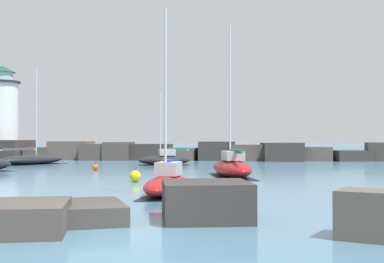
% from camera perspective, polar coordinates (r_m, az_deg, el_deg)
% --- Properties ---
extents(ground_plane, '(600.00, 600.00, 0.00)m').
position_cam_1_polar(ground_plane, '(15.66, -7.05, -10.70)').
color(ground_plane, teal).
extents(open_sea_beyond, '(400.00, 116.00, 0.01)m').
position_cam_1_polar(open_sea_beyond, '(124.99, 4.79, -1.94)').
color(open_sea_beyond, teal).
rests_on(open_sea_beyond, ground).
extents(breakwater_jetty, '(64.47, 6.91, 2.48)m').
position_cam_1_polar(breakwater_jetty, '(65.02, 4.09, -2.21)').
color(breakwater_jetty, '#423D38').
rests_on(breakwater_jetty, ground).
extents(lighthouse, '(5.36, 5.36, 12.16)m').
position_cam_1_polar(lighthouse, '(73.67, -19.59, 1.26)').
color(lighthouse, gray).
rests_on(lighthouse, ground).
extents(foreground_rocks, '(17.78, 6.65, 1.31)m').
position_cam_1_polar(foreground_rocks, '(16.87, -11.97, -8.29)').
color(foreground_rocks, '#4C443D').
rests_on(foreground_rocks, ground).
extents(sailboat_moored_0, '(4.00, 8.46, 10.75)m').
position_cam_1_polar(sailboat_moored_0, '(37.53, 4.27, -3.80)').
color(sailboat_moored_0, maroon).
rests_on(sailboat_moored_0, ground).
extents(sailboat_moored_2, '(5.74, 4.01, 7.44)m').
position_cam_1_polar(sailboat_moored_2, '(53.60, -2.94, -2.98)').
color(sailboat_moored_2, black).
rests_on(sailboat_moored_2, ground).
extents(sailboat_moored_3, '(2.13, 5.89, 8.83)m').
position_cam_1_polar(sailboat_moored_3, '(25.57, -2.63, -5.49)').
color(sailboat_moored_3, maroon).
rests_on(sailboat_moored_3, ground).
extents(sailboat_moored_8, '(6.08, 7.87, 9.90)m').
position_cam_1_polar(sailboat_moored_8, '(57.04, -16.76, -2.88)').
color(sailboat_moored_8, black).
rests_on(sailboat_moored_8, ground).
extents(mooring_buoy_orange_near, '(0.71, 0.71, 0.91)m').
position_cam_1_polar(mooring_buoy_orange_near, '(33.35, -6.06, -4.76)').
color(mooring_buoy_orange_near, yellow).
rests_on(mooring_buoy_orange_near, ground).
extents(mooring_buoy_far_side, '(0.52, 0.52, 0.72)m').
position_cam_1_polar(mooring_buoy_far_side, '(45.80, -10.26, -3.76)').
color(mooring_buoy_far_side, '#EA5914').
rests_on(mooring_buoy_far_side, ground).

